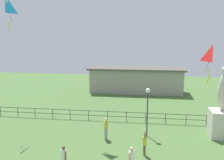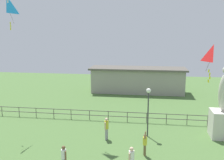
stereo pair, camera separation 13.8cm
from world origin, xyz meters
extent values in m
cube|color=beige|center=(9.01, 11.65, 1.06)|extent=(1.73, 1.73, 2.12)
ellipsoid|color=beige|center=(9.01, 11.65, 3.59)|extent=(0.90, 0.76, 2.94)
cylinder|color=#38383D|center=(3.28, 10.92, 1.78)|extent=(0.10, 0.10, 3.56)
sphere|color=white|center=(3.28, 10.92, 3.71)|extent=(0.36, 0.36, 0.36)
cylinder|color=brown|center=(3.15, 7.59, 0.38)|extent=(0.13, 0.13, 0.76)
cylinder|color=brown|center=(3.11, 7.74, 0.38)|extent=(0.13, 0.13, 0.76)
cylinder|color=gold|center=(3.13, 7.67, 1.03)|extent=(0.28, 0.28, 0.54)
sphere|color=#8C6647|center=(3.13, 7.67, 1.41)|extent=(0.20, 0.20, 0.20)
cylinder|color=#8C6647|center=(3.14, 7.47, 1.51)|extent=(0.16, 0.12, 0.52)
cylinder|color=#8C6647|center=(3.07, 7.84, 1.00)|extent=(0.08, 0.08, 0.51)
cylinder|color=white|center=(2.41, 5.17, 1.18)|extent=(0.32, 0.32, 0.62)
sphere|color=beige|center=(2.41, 5.17, 1.61)|extent=(0.23, 0.23, 0.23)
cylinder|color=beige|center=(2.52, 5.36, 1.14)|extent=(0.10, 0.10, 0.59)
cylinder|color=beige|center=(2.30, 4.99, 1.14)|extent=(0.10, 0.10, 0.59)
cylinder|color=white|center=(-1.52, 4.98, 1.11)|extent=(0.30, 0.30, 0.58)
sphere|color=brown|center=(-1.52, 4.98, 1.51)|extent=(0.22, 0.22, 0.22)
cylinder|color=brown|center=(-1.67, 5.10, 1.07)|extent=(0.09, 0.09, 0.55)
cylinder|color=brown|center=(-1.36, 4.85, 1.07)|extent=(0.09, 0.09, 0.55)
cylinder|color=#99999E|center=(0.16, 9.75, 0.44)|extent=(0.15, 0.15, 0.88)
cylinder|color=#99999E|center=(0.22, 9.91, 0.44)|extent=(0.15, 0.15, 0.88)
cylinder|color=gold|center=(0.19, 9.83, 1.19)|extent=(0.32, 0.32, 0.62)
sphere|color=beige|center=(0.19, 9.83, 1.61)|extent=(0.24, 0.24, 0.24)
cylinder|color=beige|center=(0.12, 9.63, 1.15)|extent=(0.10, 0.10, 0.59)
cylinder|color=beige|center=(0.26, 10.04, 1.15)|extent=(0.10, 0.10, 0.59)
pyramid|color=red|center=(7.27, 8.66, 6.75)|extent=(0.86, 0.96, 1.10)
cylinder|color=#4C381E|center=(7.05, 8.54, 6.21)|extent=(0.47, 0.28, 1.10)
cube|color=yellow|center=(7.05, 8.53, 5.66)|extent=(0.11, 0.02, 0.21)
cube|color=yellow|center=(7.12, 8.57, 5.44)|extent=(0.10, 0.02, 0.21)
cube|color=yellow|center=(7.15, 8.58, 5.22)|extent=(0.08, 0.03, 0.20)
cube|color=yellow|center=(7.06, 8.54, 5.00)|extent=(0.11, 0.05, 0.21)
pyramid|color=#198CD1|center=(-7.86, 10.96, 10.19)|extent=(0.66, 1.22, 1.43)
cylinder|color=#4C381E|center=(-7.60, 10.94, 9.48)|extent=(0.53, 0.08, 1.43)
cube|color=yellow|center=(-7.65, 10.91, 8.79)|extent=(0.11, 0.05, 0.21)
cube|color=yellow|center=(-7.64, 10.91, 8.57)|extent=(0.10, 0.02, 0.21)
cube|color=yellow|center=(-7.66, 10.91, 8.35)|extent=(0.09, 0.05, 0.20)
cube|color=white|center=(-5.78, 7.51, 10.03)|extent=(0.10, 0.03, 0.21)
cylinder|color=#4C4742|center=(-10.95, 14.00, 0.47)|extent=(0.06, 0.06, 0.95)
cylinder|color=#4C4742|center=(-9.15, 14.00, 0.47)|extent=(0.06, 0.06, 0.95)
cylinder|color=#4C4742|center=(-7.40, 14.00, 0.47)|extent=(0.06, 0.06, 0.95)
cylinder|color=#4C4742|center=(-5.62, 14.00, 0.47)|extent=(0.06, 0.06, 0.95)
cylinder|color=#4C4742|center=(-3.91, 14.00, 0.47)|extent=(0.06, 0.06, 0.95)
cylinder|color=#4C4742|center=(-2.12, 14.00, 0.47)|extent=(0.06, 0.06, 0.95)
cylinder|color=#4C4742|center=(-0.35, 14.00, 0.47)|extent=(0.06, 0.06, 0.95)
cylinder|color=#4C4742|center=(1.42, 14.00, 0.47)|extent=(0.06, 0.06, 0.95)
cylinder|color=#4C4742|center=(3.18, 14.00, 0.47)|extent=(0.06, 0.06, 0.95)
cylinder|color=#4C4742|center=(4.93, 14.00, 0.47)|extent=(0.06, 0.06, 0.95)
cylinder|color=#4C4742|center=(6.72, 14.00, 0.47)|extent=(0.06, 0.06, 0.95)
cylinder|color=#4C4742|center=(8.47, 14.00, 0.47)|extent=(0.06, 0.06, 0.95)
cube|color=#4C4742|center=(0.00, 14.00, 0.91)|extent=(36.00, 0.05, 0.05)
cube|color=#4C4742|center=(0.00, 14.00, 0.47)|extent=(36.00, 0.05, 0.05)
cube|color=gray|center=(1.76, 26.00, 1.58)|extent=(12.27, 3.36, 3.16)
cube|color=#59544C|center=(1.76, 26.00, 3.28)|extent=(12.87, 3.96, 0.24)
camera|label=1|loc=(3.12, -8.27, 8.07)|focal=40.90mm
camera|label=2|loc=(3.26, -8.26, 8.07)|focal=40.90mm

